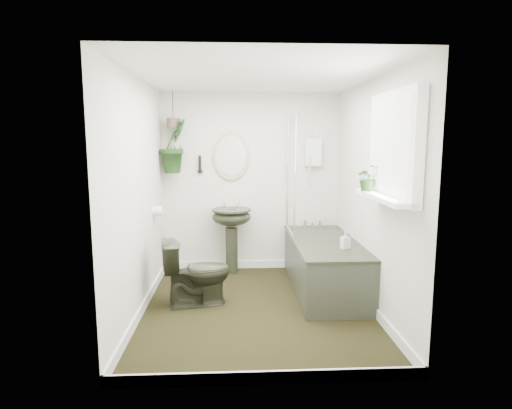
{
  "coord_description": "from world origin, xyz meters",
  "views": [
    {
      "loc": [
        -0.22,
        -4.17,
        1.7
      ],
      "look_at": [
        0.0,
        0.15,
        1.05
      ],
      "focal_mm": 30.0,
      "sensor_mm": 36.0,
      "label": 1
    }
  ],
  "objects": [
    {
      "name": "skirting",
      "position": [
        0.0,
        0.0,
        0.05
      ],
      "size": [
        2.3,
        2.8,
        0.1
      ],
      "primitive_type": "cube",
      "color": "white",
      "rests_on": "floor"
    },
    {
      "name": "bath_screen",
      "position": [
        0.47,
        0.99,
        1.28
      ],
      "size": [
        0.04,
        0.72,
        1.4
      ],
      "primitive_type": null,
      "color": "silver",
      "rests_on": "bathtub"
    },
    {
      "name": "toilet",
      "position": [
        -0.62,
        0.14,
        0.35
      ],
      "size": [
        0.75,
        0.53,
        0.69
      ],
      "primitive_type": "imported",
      "rotation": [
        0.0,
        0.0,
        1.79
      ],
      "color": "black",
      "rests_on": "floor"
    },
    {
      "name": "floor",
      "position": [
        0.0,
        0.0,
        -0.01
      ],
      "size": [
        2.3,
        2.8,
        0.02
      ],
      "primitive_type": "cube",
      "color": "black",
      "rests_on": "ground"
    },
    {
      "name": "window_blinds",
      "position": [
        1.04,
        -0.7,
        1.65
      ],
      "size": [
        0.01,
        0.86,
        0.76
      ],
      "primitive_type": "cube",
      "color": "white",
      "rests_on": "wall_right"
    },
    {
      "name": "window_recess",
      "position": [
        1.09,
        -0.7,
        1.65
      ],
      "size": [
        0.08,
        1.0,
        0.9
      ],
      "primitive_type": "cube",
      "color": "white",
      "rests_on": "wall_right"
    },
    {
      "name": "wall_right",
      "position": [
        1.16,
        0.0,
        1.15
      ],
      "size": [
        0.02,
        2.8,
        2.3
      ],
      "primitive_type": "cube",
      "color": "white",
      "rests_on": "ground"
    },
    {
      "name": "pedestal_sink",
      "position": [
        -0.26,
        1.18,
        0.42
      ],
      "size": [
        0.5,
        0.43,
        0.85
      ],
      "primitive_type": null,
      "rotation": [
        0.0,
        0.0,
        0.02
      ],
      "color": "black",
      "rests_on": "floor"
    },
    {
      "name": "hanging_plant",
      "position": [
        -0.97,
        1.25,
        1.64
      ],
      "size": [
        0.46,
        0.48,
        0.67
      ],
      "primitive_type": "imported",
      "rotation": [
        0.0,
        0.0,
        0.93
      ],
      "color": "black",
      "rests_on": "ceiling"
    },
    {
      "name": "toilet_roll_holder",
      "position": [
        -1.1,
        0.7,
        0.9
      ],
      "size": [
        0.11,
        0.11,
        0.11
      ],
      "primitive_type": "cylinder",
      "rotation": [
        0.0,
        1.57,
        0.0
      ],
      "color": "white",
      "rests_on": "wall_left"
    },
    {
      "name": "hanging_pot",
      "position": [
        -0.97,
        1.25,
        1.91
      ],
      "size": [
        0.16,
        0.16,
        0.12
      ],
      "primitive_type": "cylinder",
      "color": "brown",
      "rests_on": "ceiling"
    },
    {
      "name": "ceiling",
      "position": [
        0.0,
        0.0,
        2.31
      ],
      "size": [
        2.3,
        2.8,
        0.02
      ],
      "primitive_type": "cube",
      "color": "white",
      "rests_on": "ground"
    },
    {
      "name": "wall_back",
      "position": [
        0.0,
        1.41,
        1.15
      ],
      "size": [
        2.3,
        0.02,
        2.3
      ],
      "primitive_type": "cube",
      "color": "white",
      "rests_on": "ground"
    },
    {
      "name": "wall_left",
      "position": [
        -1.16,
        0.0,
        1.15
      ],
      "size": [
        0.02,
        2.8,
        2.3
      ],
      "primitive_type": "cube",
      "color": "white",
      "rests_on": "ground"
    },
    {
      "name": "bathtub",
      "position": [
        0.8,
        0.5,
        0.29
      ],
      "size": [
        0.72,
        1.72,
        0.58
      ],
      "primitive_type": null,
      "color": "black",
      "rests_on": "floor"
    },
    {
      "name": "window_sill",
      "position": [
        1.02,
        -0.7,
        1.23
      ],
      "size": [
        0.18,
        1.0,
        0.04
      ],
      "primitive_type": "cube",
      "color": "white",
      "rests_on": "wall_right"
    },
    {
      "name": "wall_front",
      "position": [
        0.0,
        -1.41,
        1.15
      ],
      "size": [
        2.3,
        0.02,
        2.3
      ],
      "primitive_type": "cube",
      "color": "white",
      "rests_on": "ground"
    },
    {
      "name": "sill_plant",
      "position": [
        0.98,
        -0.4,
        1.37
      ],
      "size": [
        0.23,
        0.2,
        0.24
      ],
      "primitive_type": "imported",
      "rotation": [
        0.0,
        0.0,
        0.09
      ],
      "color": "black",
      "rests_on": "window_sill"
    },
    {
      "name": "shower_box",
      "position": [
        0.8,
        1.34,
        1.55
      ],
      "size": [
        0.2,
        0.1,
        0.35
      ],
      "primitive_type": "cube",
      "color": "white",
      "rests_on": "wall_back"
    },
    {
      "name": "soap_bottle",
      "position": [
        0.93,
        0.13,
        0.67
      ],
      "size": [
        0.1,
        0.11,
        0.18
      ],
      "primitive_type": "imported",
      "rotation": [
        0.0,
        0.0,
        0.32
      ],
      "color": "black",
      "rests_on": "bathtub"
    },
    {
      "name": "oval_mirror",
      "position": [
        -0.26,
        1.37,
        1.5
      ],
      "size": [
        0.46,
        0.03,
        0.62
      ],
      "primitive_type": "ellipsoid",
      "color": "tan",
      "rests_on": "wall_back"
    },
    {
      "name": "wall_sconce",
      "position": [
        -0.66,
        1.36,
        1.4
      ],
      "size": [
        0.04,
        0.04,
        0.22
      ],
      "primitive_type": "cylinder",
      "color": "black",
      "rests_on": "wall_back"
    }
  ]
}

